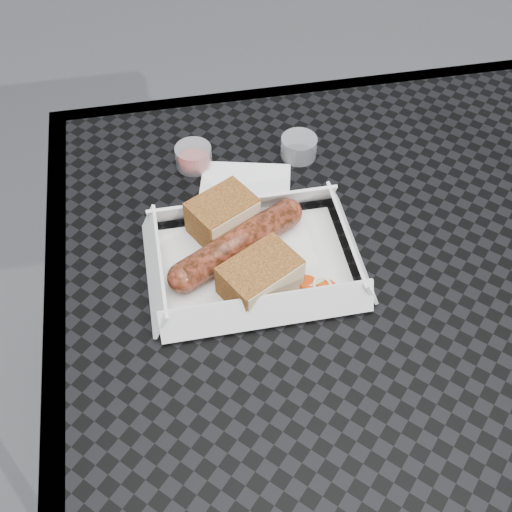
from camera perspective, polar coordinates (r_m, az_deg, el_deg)
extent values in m
plane|color=#4B4B4D|center=(1.43, 6.67, -20.60)|extent=(60.00, 60.00, 0.00)
cube|color=black|center=(0.78, 11.52, -2.55)|extent=(0.80, 0.80, 0.01)
cube|color=black|center=(1.05, 4.76, 14.03)|extent=(0.80, 0.03, 0.03)
cube|color=black|center=(0.76, -17.24, -7.11)|extent=(0.03, 0.80, 0.03)
cylinder|color=black|center=(1.26, -11.61, -2.58)|extent=(0.03, 0.03, 0.73)
cylinder|color=black|center=(1.38, 18.35, 1.78)|extent=(0.03, 0.03, 0.73)
cube|color=white|center=(0.77, -0.14, -0.76)|extent=(0.22, 0.15, 0.00)
cylinder|color=maroon|center=(0.77, -1.64, 1.08)|extent=(0.16, 0.11, 0.04)
sphere|color=maroon|center=(0.80, 2.85, 3.85)|extent=(0.04, 0.04, 0.04)
sphere|color=maroon|center=(0.74, -6.51, -1.92)|extent=(0.04, 0.04, 0.04)
cube|color=#8F5A23|center=(0.79, -2.99, 3.61)|extent=(0.09, 0.09, 0.05)
cube|color=#8F5A23|center=(0.73, 0.35, -1.86)|extent=(0.10, 0.09, 0.04)
cylinder|color=#E13C09|center=(0.76, 4.94, -2.23)|extent=(0.02, 0.02, 0.00)
torus|color=white|center=(0.75, 5.64, -2.47)|extent=(0.02, 0.02, 0.00)
cube|color=#B2D17F|center=(0.76, 5.71, -1.98)|extent=(0.02, 0.02, 0.00)
cube|color=white|center=(0.85, -1.04, 5.55)|extent=(0.15, 0.15, 0.00)
cylinder|color=maroon|center=(0.89, -5.57, 8.79)|extent=(0.05, 0.05, 0.03)
cylinder|color=silver|center=(0.90, 3.83, 9.64)|extent=(0.05, 0.05, 0.03)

